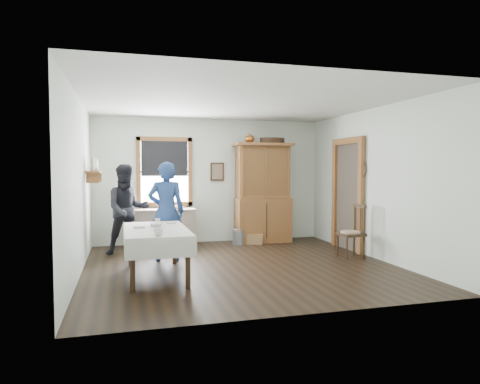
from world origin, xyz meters
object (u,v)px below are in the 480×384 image
Objects in this scene: china_hutch at (263,193)px; wicker_basket at (255,239)px; work_counter at (162,228)px; pail at (239,237)px; woman_blue at (166,215)px; spindle_chair at (351,232)px; dining_table at (156,252)px; figure_dark at (128,213)px.

china_hutch is 1.03m from wicker_basket.
work_counter is 1.63m from pail.
wicker_basket is 2.43m from woman_blue.
spindle_chair is (0.96, -2.11, -0.60)m from china_hutch.
dining_table is at bearing -134.34° from wicker_basket.
work_counter is 2.30m from china_hutch.
pail is (-0.59, -0.17, -0.94)m from china_hutch.
woman_blue is at bearing -143.32° from pail.
work_counter reaches higher than dining_table.
spindle_chair is 2.30m from wicker_basket.
dining_table is 1.85× the size of spindle_chair.
wicker_basket is at bearing 1.38° from figure_dark.
work_counter is at bearing 82.95° from dining_table.
work_counter is 4.65× the size of pail.
figure_dark is at bearing -165.89° from china_hutch.
spindle_chair is (3.15, -2.14, 0.09)m from work_counter.
woman_blue is (0.26, 1.10, 0.44)m from dining_table.
wicker_basket is at bearing -3.97° from work_counter.
work_counter is 0.76× the size of dining_table.
pail is (1.91, 2.33, -0.21)m from dining_table.
dining_table is 3.49m from spindle_chair.
pail is (-1.55, 1.94, -0.34)m from spindle_chair.
figure_dark is at bearing -167.81° from pail.
wicker_basket is at bearing 45.66° from dining_table.
work_counter is 3.81m from spindle_chair.
spindle_chair is at bearing -29.25° from figure_dark.
work_counter is 1.41× the size of spindle_chair.
pail is 2.44m from figure_dark.
china_hutch is at bearing 38.59° from wicker_basket.
pail is at bearing -136.20° from woman_blue.
pail is at bearing 123.82° from spindle_chair.
woman_blue reaches higher than wicker_basket.
spindle_chair is 2.63× the size of wicker_basket.
dining_table is at bearing -86.73° from figure_dark.
woman_blue is (-1.99, -1.21, 0.69)m from wicker_basket.
dining_table is 4.88× the size of wicker_basket.
dining_table is at bearing -94.42° from work_counter.
work_counter reaches higher than pail.
spindle_chair is 3.31× the size of pail.
dining_table is 1.12× the size of woman_blue.
china_hutch is at bearing 4.33° from figure_dark.
figure_dark reaches higher than wicker_basket.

